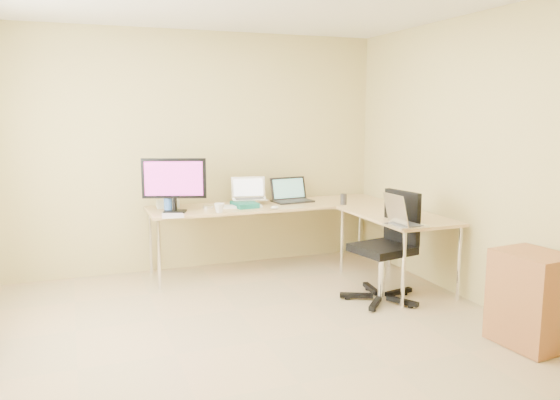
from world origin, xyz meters
name	(u,v)px	position (x,y,z in m)	size (l,w,h in m)	color
floor	(263,341)	(0.00, 0.00, 0.00)	(4.50, 4.50, 0.00)	tan
wall_back	(197,152)	(0.00, 2.25, 1.30)	(4.50, 4.50, 0.00)	tan
wall_front	(467,237)	(0.00, -2.25, 1.30)	(4.50, 4.50, 0.00)	tan
wall_right	(493,163)	(2.10, 0.00, 1.30)	(4.50, 4.50, 0.00)	tan
desk_main	(271,237)	(0.72, 1.85, 0.36)	(2.65, 0.70, 0.73)	tan
desk_return	(396,250)	(1.70, 0.85, 0.36)	(0.70, 1.30, 0.73)	tan
monitor	(174,185)	(-0.35, 1.74, 1.01)	(0.64, 0.21, 0.55)	black
book_stack	(245,204)	(0.41, 1.80, 0.76)	(0.23, 0.31, 0.05)	#0F584B
laptop_center	(249,189)	(0.50, 1.93, 0.90)	(0.37, 0.28, 0.24)	silver
laptop_black	(293,190)	(1.01, 1.92, 0.87)	(0.43, 0.32, 0.27)	black
keyboard	(240,206)	(0.35, 1.78, 0.74)	(0.46, 0.13, 0.02)	white
mouse	(274,208)	(0.66, 1.55, 0.75)	(0.09, 0.06, 0.03)	white
mug	(219,208)	(0.07, 1.55, 0.78)	(0.10, 0.10, 0.10)	white
cd_stack	(208,207)	(0.02, 1.84, 0.74)	(0.11, 0.11, 0.03)	white
water_bottle	(168,197)	(-0.40, 1.82, 0.87)	(0.08, 0.08, 0.29)	#3765B4
papers	(173,215)	(-0.40, 1.55, 0.73)	(0.21, 0.30, 0.01)	silver
white_box	(168,204)	(-0.37, 2.05, 0.77)	(0.23, 0.16, 0.08)	white
desk_fan	(164,193)	(-0.40, 2.05, 0.89)	(0.25, 0.25, 0.31)	silver
black_cup	(344,199)	(1.46, 1.55, 0.79)	(0.07, 0.07, 0.12)	#292626
laptop_return	(406,213)	(1.46, 0.32, 0.85)	(0.28, 0.36, 0.24)	silver
office_chair	(382,248)	(1.33, 0.50, 0.50)	(0.61, 0.61, 1.02)	black
cabinet	(531,299)	(1.85, -0.76, 0.36)	(0.41, 0.51, 0.71)	brown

